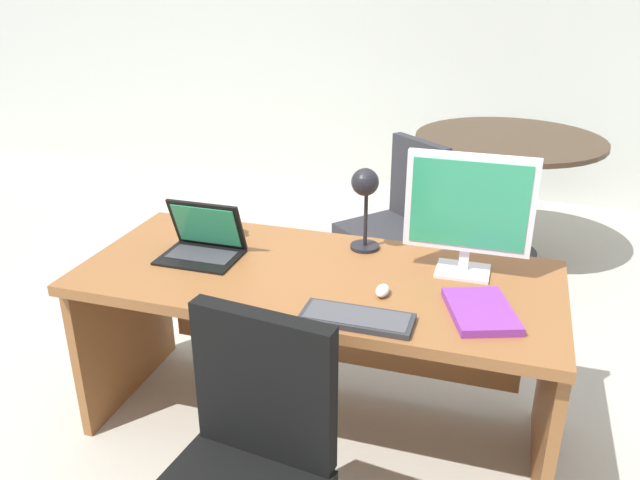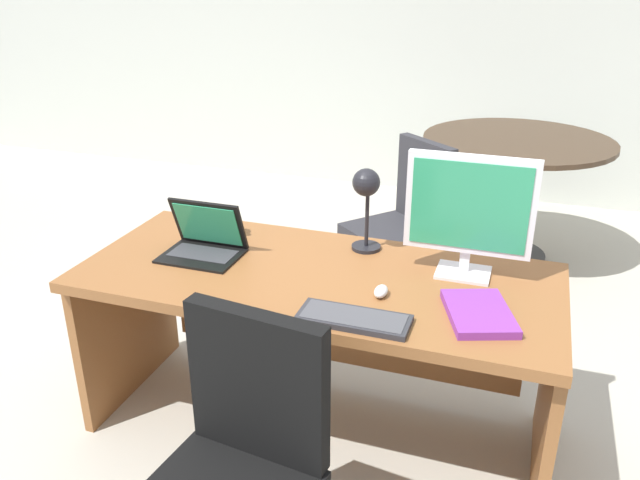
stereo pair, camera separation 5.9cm
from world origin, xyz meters
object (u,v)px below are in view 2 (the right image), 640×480
desk_lamp (366,193)px  meeting_chair_near (401,236)px  coffee_mug (227,224)px  monitor (469,209)px  mouse (381,291)px  laptop (205,237)px  desk (321,310)px  keyboard (354,319)px  book (479,313)px  meeting_table (515,169)px

desk_lamp → meeting_chair_near: size_ratio=0.39×
coffee_mug → meeting_chair_near: bearing=63.9°
monitor → mouse: bearing=-133.3°
laptop → meeting_chair_near: bearing=67.3°
desk → laptop: bearing=-178.2°
keyboard → mouse: size_ratio=4.47×
monitor → book: size_ratio=1.35×
keyboard → laptop: bearing=155.2°
laptop → meeting_table: bearing=60.6°
desk → desk_lamp: bearing=60.0°
desk → mouse: 0.37m
monitor → desk_lamp: size_ratio=1.32×
keyboard → desk_lamp: (-0.11, 0.56, 0.24)m
monitor → keyboard: bearing=-122.1°
mouse → meeting_chair_near: meeting_chair_near is taller
keyboard → mouse: mouse is taller
book → coffee_mug: (-1.10, 0.36, 0.04)m
desk_lamp → meeting_table: 1.86m
keyboard → coffee_mug: bearing=143.9°
coffee_mug → monitor: bearing=-3.0°
book → laptop: bearing=171.3°
desk → monitor: size_ratio=3.92×
keyboard → monitor: bearing=57.9°
coffee_mug → meeting_table: bearing=58.1°
laptop → mouse: size_ratio=3.72×
desk → keyboard: 0.46m
monitor → laptop: bearing=-172.3°
keyboard → book: (0.38, 0.16, 0.00)m
keyboard → meeting_chair_near: meeting_chair_near is taller
mouse → desk_lamp: 0.45m
monitor → keyboard: 0.61m
desk → keyboard: size_ratio=4.91×
meeting_chair_near → desk: bearing=-92.6°
mouse → coffee_mug: size_ratio=0.75×
laptop → keyboard: bearing=-24.8°
monitor → keyboard: size_ratio=1.25×
desk_lamp → coffee_mug: (-0.60, -0.03, -0.20)m
laptop → coffee_mug: bearing=89.5°
coffee_mug → desk_lamp: bearing=3.0°
monitor → meeting_table: monitor is taller
monitor → mouse: monitor is taller
mouse → coffee_mug: coffee_mug is taller
desk → coffee_mug: bearing=160.1°
monitor → meeting_table: size_ratio=0.40×
mouse → coffee_mug: 0.83m
desk → book: size_ratio=5.29×
monitor → coffee_mug: 1.04m
desk → mouse: bearing=-28.1°
monitor → coffee_mug: (-1.01, 0.05, -0.21)m
book → meeting_table: meeting_table is taller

